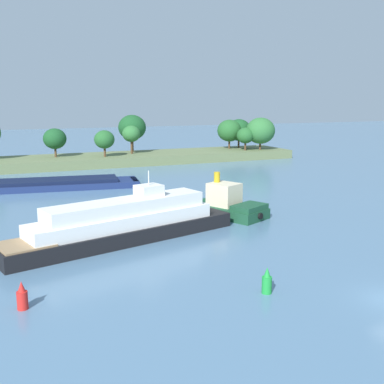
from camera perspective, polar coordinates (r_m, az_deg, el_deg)
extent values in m
cube|color=#66754C|center=(100.83, -7.41, 4.04)|extent=(71.99, 13.42, 1.86)
cylinder|color=#513823|center=(98.35, -16.15, 4.61)|extent=(0.44, 0.44, 1.85)
ellipsoid|color=#194C23|center=(98.09, -16.24, 6.20)|extent=(4.54, 4.54, 4.09)
cylinder|color=#513823|center=(96.58, -10.48, 4.75)|extent=(0.44, 0.44, 1.86)
ellipsoid|color=#235B28|center=(96.34, -10.54, 6.26)|extent=(4.06, 4.06, 3.65)
cylinder|color=#513823|center=(101.10, -7.30, 5.36)|extent=(0.44, 0.44, 2.70)
ellipsoid|color=#2D6B33|center=(100.85, -7.34, 6.99)|extent=(3.82, 3.82, 3.44)
cylinder|color=#513823|center=(104.13, -7.19, 5.61)|extent=(0.44, 0.44, 2.98)
ellipsoid|color=#194C23|center=(103.83, -7.24, 7.75)|extent=(5.98, 5.98, 5.38)
cylinder|color=#513823|center=(111.17, 4.52, 5.75)|extent=(0.44, 0.44, 1.94)
ellipsoid|color=#235B28|center=(110.91, 4.54, 7.40)|extent=(5.63, 5.63, 5.07)
cylinder|color=#513823|center=(107.97, 6.45, 5.50)|extent=(0.44, 0.44, 1.75)
ellipsoid|color=#235B28|center=(107.75, 6.48, 6.80)|extent=(3.97, 3.97, 3.57)
cylinder|color=#513823|center=(113.28, 5.65, 5.83)|extent=(0.44, 0.44, 1.93)
ellipsoid|color=#194C23|center=(113.03, 5.68, 7.46)|extent=(5.69, 5.69, 5.12)
cylinder|color=#513823|center=(109.56, 8.22, 5.52)|extent=(0.44, 0.44, 1.69)
ellipsoid|color=#2D6B33|center=(109.28, 8.27, 7.34)|extent=(6.58, 6.58, 5.92)
cube|color=navy|center=(74.46, -18.70, 0.65)|extent=(31.99, 10.27, 0.92)
cube|color=#0F1834|center=(74.25, -17.59, 1.25)|extent=(22.51, 8.09, 0.50)
cube|color=navy|center=(74.97, -6.95, 1.27)|extent=(1.51, 4.63, 0.83)
cube|color=navy|center=(63.13, -5.93, -0.87)|extent=(4.73, 3.78, 0.37)
cube|color=white|center=(63.15, -6.26, -0.47)|extent=(0.75, 0.78, 0.50)
cube|color=black|center=(62.37, -3.65, -0.90)|extent=(0.41, 0.42, 0.56)
cube|color=#19472D|center=(54.98, 4.12, -2.24)|extent=(7.94, 10.25, 1.15)
cube|color=#19472D|center=(52.92, 6.92, -1.85)|extent=(4.66, 4.04, 0.60)
cube|color=beige|center=(54.76, 3.90, -0.28)|extent=(3.96, 4.15, 2.60)
cylinder|color=gold|center=(55.07, 3.03, 1.81)|extent=(0.70, 0.70, 1.20)
cylinder|color=black|center=(52.29, 8.25, -2.90)|extent=(0.76, 0.57, 0.70)
cube|color=black|center=(45.43, -8.25, -5.04)|extent=(23.71, 10.35, 1.42)
cube|color=white|center=(45.08, -8.30, -3.38)|extent=(18.57, 8.37, 1.30)
cube|color=white|center=(44.96, -7.90, -1.70)|extent=(16.18, 7.25, 1.30)
cube|color=white|center=(46.00, -5.23, 0.18)|extent=(2.83, 2.53, 1.10)
cube|color=#937551|center=(41.61, -19.58, -5.98)|extent=(5.09, 4.90, 0.16)
cylinder|color=silver|center=(45.77, -5.26, 1.71)|extent=(0.10, 0.10, 1.40)
cylinder|color=red|center=(32.96, -19.80, -12.21)|extent=(0.70, 0.70, 1.20)
cone|color=red|center=(32.61, -19.91, -10.67)|extent=(0.49, 0.49, 0.70)
cylinder|color=green|center=(33.84, 9.02, -11.03)|extent=(0.70, 0.70, 1.20)
cone|color=green|center=(33.50, 9.07, -9.52)|extent=(0.49, 0.49, 0.70)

